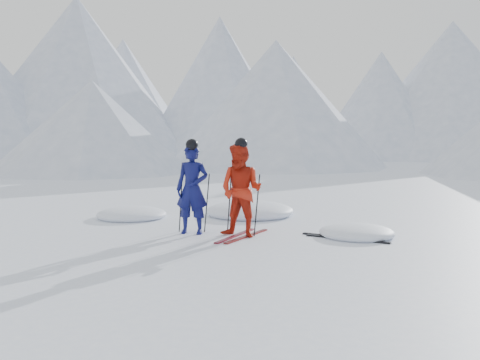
# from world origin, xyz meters

# --- Properties ---
(ground) EXTENTS (160.00, 160.00, 0.00)m
(ground) POSITION_xyz_m (0.00, 0.00, 0.00)
(ground) COLOR white
(ground) RESTS_ON ground
(mountain_range) EXTENTS (106.15, 62.94, 15.53)m
(mountain_range) POSITION_xyz_m (5.71, 35.31, 6.72)
(mountain_range) COLOR #B2BCD1
(mountain_range) RESTS_ON ground
(skier_blue) EXTENTS (0.69, 0.46, 1.88)m
(skier_blue) POSITION_xyz_m (-2.48, -0.07, 0.94)
(skier_blue) COLOR #0C104C
(skier_blue) RESTS_ON ground
(skier_red) EXTENTS (1.09, 0.95, 1.90)m
(skier_red) POSITION_xyz_m (-1.41, -0.20, 0.95)
(skier_red) COLOR red
(skier_red) RESTS_ON ground
(pole_blue_left) EXTENTS (0.12, 0.09, 1.25)m
(pole_blue_left) POSITION_xyz_m (-2.78, 0.08, 0.63)
(pole_blue_left) COLOR black
(pole_blue_left) RESTS_ON ground
(pole_blue_right) EXTENTS (0.12, 0.07, 1.25)m
(pole_blue_right) POSITION_xyz_m (-2.23, 0.18, 0.63)
(pole_blue_right) COLOR black
(pole_blue_right) RESTS_ON ground
(pole_red_left) EXTENTS (0.13, 0.10, 1.26)m
(pole_red_left) POSITION_xyz_m (-1.71, 0.05, 0.63)
(pole_red_left) COLOR black
(pole_red_left) RESTS_ON ground
(pole_red_right) EXTENTS (0.13, 0.09, 1.26)m
(pole_red_right) POSITION_xyz_m (-1.11, -0.05, 0.63)
(pole_red_right) COLOR black
(pole_red_right) RESTS_ON ground
(ski_worn_left) EXTENTS (0.50, 1.67, 0.03)m
(ski_worn_left) POSITION_xyz_m (-1.53, -0.20, 0.01)
(ski_worn_left) COLOR black
(ski_worn_left) RESTS_ON ground
(ski_worn_right) EXTENTS (0.61, 1.64, 0.03)m
(ski_worn_right) POSITION_xyz_m (-1.29, -0.20, 0.01)
(ski_worn_right) COLOR black
(ski_worn_right) RESTS_ON ground
(ski_loose_a) EXTENTS (1.62, 0.68, 0.03)m
(ski_loose_a) POSITION_xyz_m (0.61, 0.04, 0.01)
(ski_loose_a) COLOR black
(ski_loose_a) RESTS_ON ground
(ski_loose_b) EXTENTS (1.64, 0.63, 0.03)m
(ski_loose_b) POSITION_xyz_m (0.71, -0.11, 0.01)
(ski_loose_b) COLOR black
(ski_loose_b) RESTS_ON ground
(snow_lumps) EXTENTS (7.14, 4.32, 0.50)m
(snow_lumps) POSITION_xyz_m (-2.03, 2.05, 0.00)
(snow_lumps) COLOR white
(snow_lumps) RESTS_ON ground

